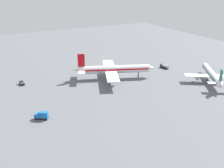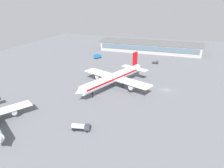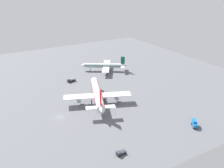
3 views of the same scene
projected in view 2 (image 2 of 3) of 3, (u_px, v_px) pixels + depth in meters
name	position (u px, v px, depth m)	size (l,w,h in m)	color
ground	(166.00, 90.00, 102.26)	(288.00, 288.00, 0.00)	slate
terminal_building	(150.00, 47.00, 174.91)	(85.84, 19.63, 8.53)	#9E9993
airplane_at_gate	(114.00, 78.00, 102.67)	(39.20, 47.45, 15.13)	white
catering_truck	(97.00, 56.00, 155.86)	(4.67, 5.72, 3.30)	black
fuel_truck	(81.00, 127.00, 70.17)	(6.54, 3.10, 2.50)	black
pushback_tractor	(156.00, 62.00, 143.40)	(4.55, 2.52, 1.90)	black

